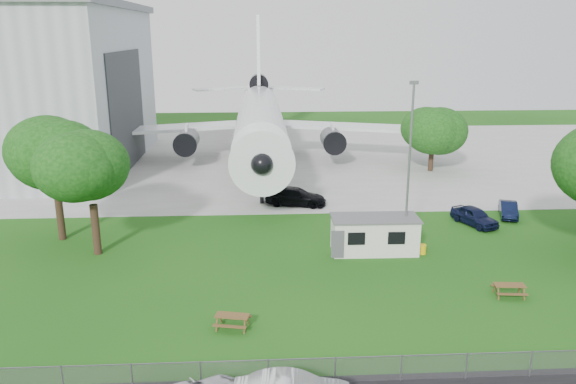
{
  "coord_description": "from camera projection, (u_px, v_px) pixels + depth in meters",
  "views": [
    {
      "loc": [
        -2.33,
        -31.32,
        15.24
      ],
      "look_at": [
        -0.16,
        8.0,
        4.0
      ],
      "focal_mm": 35.0,
      "sensor_mm": 36.0,
      "label": 1
    }
  ],
  "objects": [
    {
      "name": "car_ne_hatch",
      "position": [
        474.0,
        216.0,
        45.87
      ],
      "size": [
        3.26,
        4.68,
        1.48
      ],
      "primitive_type": "imported",
      "rotation": [
        0.0,
        0.0,
        0.39
      ],
      "color": "black",
      "rests_on": "ground"
    },
    {
      "name": "fence",
      "position": [
        313.0,
        384.0,
        25.26
      ],
      "size": [
        58.0,
        0.04,
        1.3
      ],
      "primitive_type": "cube",
      "color": "gray",
      "rests_on": "ground"
    },
    {
      "name": "car_apron_van",
      "position": [
        296.0,
        197.0,
        51.11
      ],
      "size": [
        5.91,
        3.47,
        1.61
      ],
      "primitive_type": "imported",
      "rotation": [
        0.0,
        0.0,
        1.34
      ],
      "color": "black",
      "rests_on": "ground"
    },
    {
      "name": "picnic_west",
      "position": [
        233.0,
        328.0,
        30.02
      ],
      "size": [
        2.08,
        1.85,
        0.76
      ],
      "primitive_type": null,
      "rotation": [
        0.0,
        0.0,
        -0.21
      ],
      "color": "brown",
      "rests_on": "ground"
    },
    {
      "name": "concrete_apron",
      "position": [
        276.0,
        157.0,
        70.86
      ],
      "size": [
        120.0,
        46.0,
        0.03
      ],
      "primitive_type": "cube",
      "color": "#B7B7B2",
      "rests_on": "ground"
    },
    {
      "name": "tree_far_apron",
      "position": [
        433.0,
        132.0,
        62.74
      ],
      "size": [
        6.76,
        6.76,
        7.83
      ],
      "color": "#382619",
      "rests_on": "ground"
    },
    {
      "name": "tree_west_big",
      "position": [
        53.0,
        157.0,
        41.15
      ],
      "size": [
        7.27,
        7.27,
        10.09
      ],
      "color": "#382619",
      "rests_on": "ground"
    },
    {
      "name": "lamp_mast",
      "position": [
        409.0,
        170.0,
        39.12
      ],
      "size": [
        0.16,
        0.16,
        12.0
      ],
      "primitive_type": "cylinder",
      "color": "slate",
      "rests_on": "ground"
    },
    {
      "name": "airliner",
      "position": [
        260.0,
        119.0,
        67.25
      ],
      "size": [
        46.36,
        47.73,
        17.69
      ],
      "color": "white",
      "rests_on": "ground"
    },
    {
      "name": "picnic_east",
      "position": [
        508.0,
        296.0,
        33.62
      ],
      "size": [
        1.94,
        1.67,
        0.76
      ],
      "primitive_type": null,
      "rotation": [
        0.0,
        0.0,
        -0.1
      ],
      "color": "brown",
      "rests_on": "ground"
    },
    {
      "name": "site_cabin",
      "position": [
        375.0,
        235.0,
        40.08
      ],
      "size": [
        6.77,
        2.78,
        2.62
      ],
      "color": "silver",
      "rests_on": "ground"
    },
    {
      "name": "ground",
      "position": [
        298.0,
        290.0,
        34.38
      ],
      "size": [
        160.0,
        160.0,
        0.0
      ],
      "primitive_type": "plane",
      "color": "#266417"
    },
    {
      "name": "car_ne_sedan",
      "position": [
        508.0,
        210.0,
        47.89
      ],
      "size": [
        2.51,
        4.09,
        1.27
      ],
      "primitive_type": "imported",
      "rotation": [
        0.0,
        0.0,
        -0.32
      ],
      "color": "black",
      "rests_on": "ground"
    },
    {
      "name": "tree_west_small",
      "position": [
        90.0,
        168.0,
        38.34
      ],
      "size": [
        5.81,
        5.81,
        9.23
      ],
      "color": "#382619",
      "rests_on": "ground"
    }
  ]
}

